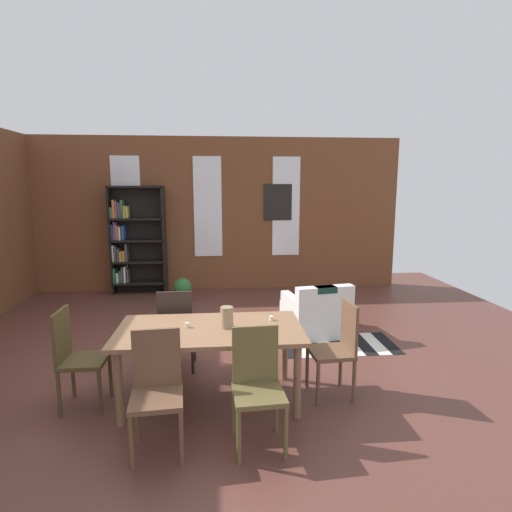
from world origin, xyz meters
The scene contains 20 objects.
ground_plane centered at (0.00, 0.00, 0.00)m, with size 10.19×10.19×0.00m, color brown.
back_wall_brick centered at (0.00, 3.98, 1.51)m, with size 7.71×0.12×3.03m, color brown.
window_pane_0 centered at (-1.57, 3.91, 1.66)m, with size 0.55×0.02×1.97m, color white.
window_pane_1 centered at (0.00, 3.91, 1.66)m, with size 0.55×0.02×1.97m, color white.
window_pane_2 centered at (1.57, 3.91, 1.66)m, with size 0.55×0.02×1.97m, color white.
dining_table centered at (0.13, -0.55, 0.65)m, with size 1.76×0.94×0.74m.
vase_on_table centered at (0.29, -0.55, 0.84)m, with size 0.12×0.12×0.20m, color #998466.
tealight_candle_0 centered at (-0.09, -0.52, 0.76)m, with size 0.04×0.04×0.05m, color silver.
tealight_candle_1 centered at (0.41, -0.79, 0.76)m, with size 0.04×0.04×0.04m, color silver.
tealight_candle_2 centered at (0.74, -0.38, 0.76)m, with size 0.04×0.04×0.04m, color silver.
dining_chair_head_left centered at (-1.12, -0.55, 0.51)m, with size 0.40×0.40×0.95m.
dining_chair_head_right centered at (1.39, -0.55, 0.51)m, with size 0.43×0.43×0.95m.
dining_chair_far_left centered at (-0.26, 0.14, 0.51)m, with size 0.40×0.40×0.95m.
dining_chair_near_right centered at (0.52, -1.25, 0.51)m, with size 0.43×0.43×0.95m.
dining_chair_near_left centered at (-0.27, -1.25, 0.51)m, with size 0.43×0.43×0.95m.
bookshelf_tall centered at (-1.44, 3.73, 1.05)m, with size 1.04×0.32×2.08m.
armchair_white centered at (1.58, 1.19, 0.28)m, with size 0.93×0.93×0.75m.
potted_plant_by_shelf centered at (-0.45, 2.99, 0.24)m, with size 0.32×0.32×0.44m.
striped_rug centered at (1.76, 0.74, 0.00)m, with size 1.53×0.79×0.01m.
framed_picture centered at (1.40, 3.90, 1.75)m, with size 0.56×0.03×0.72m, color black.
Camera 1 is at (0.25, -4.32, 2.07)m, focal length 28.85 mm.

